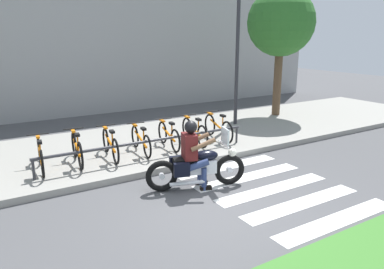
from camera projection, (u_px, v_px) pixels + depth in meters
ground_plane at (214, 205)px, 7.01m from camera, size 48.00×48.00×0.00m
sidewalk at (129, 147)px, 10.43m from camera, size 24.00×4.40×0.15m
crosswalk_stripe_0 at (338, 220)px, 6.45m from camera, size 2.80×0.40×0.01m
crosswalk_stripe_1 at (302, 203)px, 7.10m from camera, size 2.80×0.40×0.01m
crosswalk_stripe_2 at (273, 189)px, 7.76m from camera, size 2.80×0.40×0.01m
crosswalk_stripe_3 at (248, 177)px, 8.42m from camera, size 2.80×0.40×0.01m
crosswalk_stripe_4 at (227, 166)px, 9.08m from camera, size 2.80×0.40×0.01m
motorcycle at (197, 167)px, 7.71m from camera, size 2.07×0.89×1.25m
rider at (193, 150)px, 7.59m from camera, size 0.73×0.66×1.45m
bicycle_0 at (41, 155)px, 8.34m from camera, size 0.48×1.69×0.75m
bicycle_1 at (77, 149)px, 8.75m from camera, size 0.48×1.61×0.79m
bicycle_2 at (110, 144)px, 9.16m from camera, size 0.48×1.68×0.76m
bicycle_3 at (141, 140)px, 9.58m from camera, size 0.48×1.64×0.72m
bicycle_4 at (169, 135)px, 9.98m from camera, size 0.48×1.57×0.75m
bicycle_5 at (194, 131)px, 10.39m from camera, size 0.48×1.65×0.77m
bicycle_6 at (218, 127)px, 10.80m from camera, size 0.48×1.68×0.78m
bike_rack at (150, 142)px, 9.10m from camera, size 5.48×0.07×0.49m
street_lamp at (237, 46)px, 12.10m from camera, size 0.28×0.28×4.57m
tree_near_rack at (281, 23)px, 13.38m from camera, size 2.44×2.44×4.76m
building_backdrop at (69, 35)px, 14.33m from camera, size 24.00×1.20×6.18m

